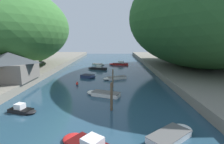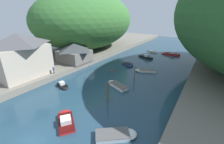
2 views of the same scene
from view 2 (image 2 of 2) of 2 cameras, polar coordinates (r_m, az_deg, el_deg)
The scene contains 18 objects.
water_surface at distance 41.66m, azimuth 9.49°, elevation 1.07°, with size 130.00×130.00×0.00m, color #234256.
left_bank at distance 54.90m, azimuth -13.90°, elevation 6.51°, with size 22.00×120.00×1.32m.
hillside_left at distance 59.72m, azimuth -9.76°, elevation 18.75°, with size 29.95×41.93×20.70m.
waterfront_building at distance 37.73m, azimuth -31.52°, elevation 5.67°, with size 8.30×11.05×9.27m.
boathouse_shed at distance 44.23m, azimuth -14.15°, elevation 7.32°, with size 8.43×7.70×5.11m.
boat_open_rowboat at distance 32.89m, azimuth -18.22°, elevation -4.97°, with size 3.81×2.31×1.08m.
boat_cabin_cruiser at distance 61.09m, azimuth 15.27°, elevation 7.48°, with size 4.44×2.70×0.46m.
boat_small_dinghy at distance 20.24m, azimuth 2.12°, elevation -22.80°, with size 5.25×4.81×0.62m.
boat_far_upstream at distance 31.63m, azimuth 1.82°, elevation -4.90°, with size 5.68×3.58×0.65m.
boat_red_skiff at distance 23.21m, azimuth -17.20°, elevation -17.02°, with size 5.39×4.68×1.13m.
boat_navy_launch at distance 52.57m, azimuth 12.41°, elevation 5.70°, with size 5.85×2.94×1.35m.
boat_white_cruiser at distance 40.12m, azimuth 12.39°, elevation 0.49°, with size 5.41×3.40×0.60m.
boat_far_right_bank at distance 59.04m, azimuth 21.36°, elevation 6.47°, with size 6.48×1.99×1.35m.
boat_yellow_tender at distance 43.70m, azimuth 6.24°, elevation 2.68°, with size 3.85×3.30×0.64m.
mooring_post_second at distance 25.94m, azimuth -1.70°, elevation -7.52°, with size 0.31×0.31×3.63m.
mooring_post_fourth at distance 34.43m, azimuth 8.60°, elevation -0.34°, with size 0.25×0.25×3.37m.
channel_buoy_near at distance 38.97m, azimuth 0.02°, elevation 0.39°, with size 0.52×0.52×0.77m.
person_on_quay at distance 36.92m, azimuth -21.34°, elevation 0.90°, with size 0.25×0.40×1.69m.
Camera 2 is at (15.27, -5.94, 14.51)m, focal length 24.00 mm.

